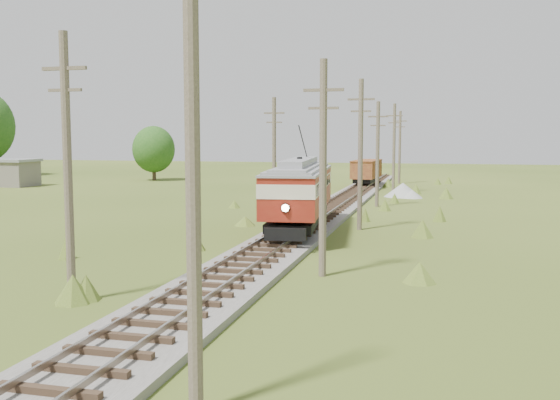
# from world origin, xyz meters

# --- Properties ---
(railbed_main) EXTENTS (3.60, 96.00, 0.57)m
(railbed_main) POSITION_xyz_m (0.00, 34.00, 0.19)
(railbed_main) COLOR #605B54
(railbed_main) RESTS_ON ground
(streetcar) EXTENTS (4.19, 12.58, 5.70)m
(streetcar) POSITION_xyz_m (0.00, 28.68, 2.64)
(streetcar) COLOR black
(streetcar) RESTS_ON ground
(gondola) EXTENTS (2.81, 7.61, 2.49)m
(gondola) POSITION_xyz_m (0.00, 63.29, 1.91)
(gondola) COLOR black
(gondola) RESTS_ON ground
(gravel_pile) EXTENTS (3.63, 3.85, 1.32)m
(gravel_pile) POSITION_xyz_m (4.71, 52.79, 0.62)
(gravel_pile) COLOR gray
(gravel_pile) RESTS_ON ground
(utility_pole_r_1) EXTENTS (0.30, 0.30, 8.80)m
(utility_pole_r_1) POSITION_xyz_m (3.10, 5.00, 4.40)
(utility_pole_r_1) COLOR brown
(utility_pole_r_1) RESTS_ON ground
(utility_pole_r_2) EXTENTS (1.60, 0.30, 8.60)m
(utility_pole_r_2) POSITION_xyz_m (3.30, 18.00, 4.42)
(utility_pole_r_2) COLOR brown
(utility_pole_r_2) RESTS_ON ground
(utility_pole_r_3) EXTENTS (1.60, 0.30, 9.00)m
(utility_pole_r_3) POSITION_xyz_m (3.20, 31.00, 4.63)
(utility_pole_r_3) COLOR brown
(utility_pole_r_3) RESTS_ON ground
(utility_pole_r_4) EXTENTS (1.60, 0.30, 8.40)m
(utility_pole_r_4) POSITION_xyz_m (3.00, 44.00, 4.32)
(utility_pole_r_4) COLOR brown
(utility_pole_r_4) RESTS_ON ground
(utility_pole_r_5) EXTENTS (1.60, 0.30, 8.90)m
(utility_pole_r_5) POSITION_xyz_m (3.40, 57.00, 4.58)
(utility_pole_r_5) COLOR brown
(utility_pole_r_5) RESTS_ON ground
(utility_pole_r_6) EXTENTS (1.60, 0.30, 8.70)m
(utility_pole_r_6) POSITION_xyz_m (3.20, 70.00, 4.47)
(utility_pole_r_6) COLOR brown
(utility_pole_r_6) RESTS_ON ground
(utility_pole_l_a) EXTENTS (1.60, 0.30, 9.00)m
(utility_pole_l_a) POSITION_xyz_m (-4.20, 12.00, 4.63)
(utility_pole_l_a) COLOR brown
(utility_pole_l_a) RESTS_ON ground
(utility_pole_l_b) EXTENTS (1.60, 0.30, 8.60)m
(utility_pole_l_b) POSITION_xyz_m (-4.50, 40.00, 4.42)
(utility_pole_l_b) COLOR brown
(utility_pole_l_b) RESTS_ON ground
(tree_mid_a) EXTENTS (5.46, 5.46, 7.03)m
(tree_mid_a) POSITION_xyz_m (-28.00, 68.00, 4.02)
(tree_mid_a) COLOR #38281C
(tree_mid_a) RESTS_ON ground
(shed) EXTENTS (6.40, 4.40, 3.10)m
(shed) POSITION_xyz_m (-40.00, 55.00, 1.57)
(shed) COLOR slate
(shed) RESTS_ON ground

